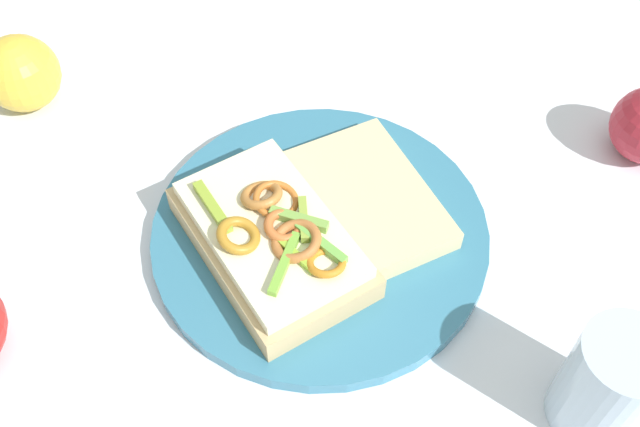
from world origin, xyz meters
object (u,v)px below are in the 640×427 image
object	(u,v)px
sandwich	(273,238)
plate	(320,233)
bread_slice_side	(365,199)
drinking_glass	(609,384)
apple_2	(21,73)

from	to	relation	value
sandwich	plate	bearing A→B (deg)	-89.23
bread_slice_side	drinking_glass	distance (m)	0.23
plate	drinking_glass	bearing A→B (deg)	-69.05
plate	apple_2	bearing A→B (deg)	119.32
apple_2	drinking_glass	size ratio (longest dim) A/B	0.77
bread_slice_side	apple_2	xyz separation A→B (m)	(-0.20, 0.28, 0.01)
sandwich	bread_slice_side	size ratio (longest dim) A/B	1.19
plate	sandwich	distance (m)	0.05
sandwich	drinking_glass	xyz separation A→B (m)	(0.13, -0.23, 0.01)
sandwich	bread_slice_side	xyz separation A→B (m)	(0.09, 0.00, -0.01)
plate	sandwich	world-z (taller)	sandwich
plate	drinking_glass	xyz separation A→B (m)	(0.09, -0.23, 0.04)
sandwich	apple_2	xyz separation A→B (m)	(-0.11, 0.28, 0.00)
apple_2	drinking_glass	distance (m)	0.57
bread_slice_side	drinking_glass	bearing A→B (deg)	-165.08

